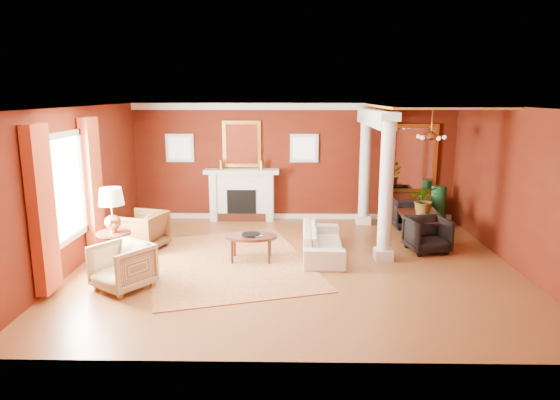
{
  "coord_description": "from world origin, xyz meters",
  "views": [
    {
      "loc": [
        -0.12,
        -8.91,
        3.14
      ],
      "look_at": [
        -0.29,
        0.35,
        1.15
      ],
      "focal_mm": 32.0,
      "sensor_mm": 36.0,
      "label": 1
    }
  ],
  "objects_px": {
    "armchair_leopard": "(142,229)",
    "side_table": "(112,215)",
    "dining_table": "(421,219)",
    "armchair_stripe": "(122,264)",
    "coffee_table": "(251,238)",
    "sofa": "(323,237)"
  },
  "relations": [
    {
      "from": "sofa",
      "to": "dining_table",
      "type": "height_order",
      "value": "dining_table"
    },
    {
      "from": "armchair_leopard",
      "to": "side_table",
      "type": "bearing_deg",
      "value": 10.54
    },
    {
      "from": "coffee_table",
      "to": "side_table",
      "type": "height_order",
      "value": "side_table"
    },
    {
      "from": "armchair_leopard",
      "to": "side_table",
      "type": "xyz_separation_m",
      "value": [
        -0.14,
        -1.21,
        0.58
      ]
    },
    {
      "from": "armchair_stripe",
      "to": "dining_table",
      "type": "height_order",
      "value": "dining_table"
    },
    {
      "from": "armchair_leopard",
      "to": "armchair_stripe",
      "type": "bearing_deg",
      "value": 25.01
    },
    {
      "from": "side_table",
      "to": "dining_table",
      "type": "bearing_deg",
      "value": 19.31
    },
    {
      "from": "dining_table",
      "to": "coffee_table",
      "type": "bearing_deg",
      "value": 117.05
    },
    {
      "from": "coffee_table",
      "to": "armchair_stripe",
      "type": "bearing_deg",
      "value": -144.2
    },
    {
      "from": "armchair_leopard",
      "to": "armchair_stripe",
      "type": "height_order",
      "value": "armchair_leopard"
    },
    {
      "from": "armchair_leopard",
      "to": "side_table",
      "type": "relative_size",
      "value": 0.57
    },
    {
      "from": "coffee_table",
      "to": "dining_table",
      "type": "distance_m",
      "value": 3.93
    },
    {
      "from": "armchair_stripe",
      "to": "side_table",
      "type": "bearing_deg",
      "value": 151.49
    },
    {
      "from": "dining_table",
      "to": "side_table",
      "type": "bearing_deg",
      "value": 112.97
    },
    {
      "from": "coffee_table",
      "to": "side_table",
      "type": "xyz_separation_m",
      "value": [
        -2.42,
        -0.55,
        0.56
      ]
    },
    {
      "from": "armchair_leopard",
      "to": "armchair_stripe",
      "type": "relative_size",
      "value": 1.04
    },
    {
      "from": "coffee_table",
      "to": "sofa",
      "type": "bearing_deg",
      "value": 13.03
    },
    {
      "from": "sofa",
      "to": "armchair_stripe",
      "type": "distance_m",
      "value": 3.8
    },
    {
      "from": "sofa",
      "to": "armchair_leopard",
      "type": "height_order",
      "value": "armchair_leopard"
    },
    {
      "from": "armchair_leopard",
      "to": "coffee_table",
      "type": "xyz_separation_m",
      "value": [
        2.28,
        -0.66,
        0.02
      ]
    },
    {
      "from": "coffee_table",
      "to": "armchair_leopard",
      "type": "bearing_deg",
      "value": 163.99
    },
    {
      "from": "armchair_leopard",
      "to": "dining_table",
      "type": "distance_m",
      "value": 5.96
    }
  ]
}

